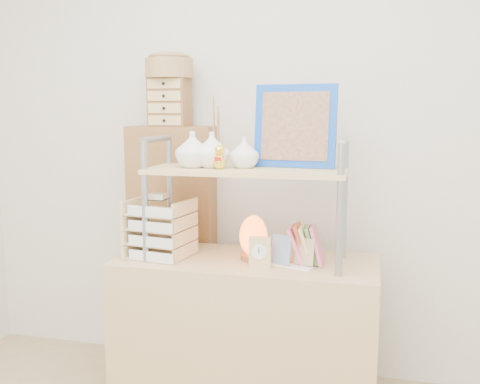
# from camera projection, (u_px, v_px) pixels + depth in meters

# --- Properties ---
(room_shell) EXTENTS (3.42, 3.41, 2.61)m
(room_shell) POSITION_uv_depth(u_px,v_px,m) (182.00, 18.00, 1.55)
(room_shell) COLOR silver
(room_shell) RESTS_ON ground
(desk) EXTENTS (1.20, 0.50, 0.75)m
(desk) POSITION_uv_depth(u_px,v_px,m) (246.00, 336.00, 2.52)
(desk) COLOR tan
(desk) RESTS_ON ground
(cabinet) EXTENTS (0.47, 0.29, 1.35)m
(cabinet) POSITION_uv_depth(u_px,v_px,m) (174.00, 249.00, 2.95)
(cabinet) COLOR brown
(cabinet) RESTS_ON ground
(hutch) EXTENTS (0.90, 0.34, 0.80)m
(hutch) POSITION_uv_depth(u_px,v_px,m) (241.00, 163.00, 2.42)
(hutch) COLOR gray
(hutch) RESTS_ON desk
(letter_tray) EXTENTS (0.28, 0.27, 0.30)m
(letter_tray) POSITION_uv_depth(u_px,v_px,m) (159.00, 232.00, 2.49)
(letter_tray) COLOR tan
(letter_tray) RESTS_ON desk
(salt_lamp) EXTENTS (0.14, 0.13, 0.21)m
(salt_lamp) POSITION_uv_depth(u_px,v_px,m) (253.00, 237.00, 2.45)
(salt_lamp) COLOR brown
(salt_lamp) RESTS_ON desk
(desk_clock) EXTENTS (0.10, 0.05, 0.13)m
(desk_clock) POSITION_uv_depth(u_px,v_px,m) (260.00, 252.00, 2.34)
(desk_clock) COLOR tan
(desk_clock) RESTS_ON desk
(postcard_stand) EXTENTS (0.20, 0.11, 0.14)m
(postcard_stand) POSITION_uv_depth(u_px,v_px,m) (292.00, 258.00, 2.34)
(postcard_stand) COLOR white
(postcard_stand) RESTS_ON desk
(drawer_chest) EXTENTS (0.20, 0.16, 0.25)m
(drawer_chest) POSITION_uv_depth(u_px,v_px,m) (170.00, 102.00, 2.81)
(drawer_chest) COLOR brown
(drawer_chest) RESTS_ON cabinet
(woven_basket) EXTENTS (0.25, 0.25, 0.10)m
(woven_basket) POSITION_uv_depth(u_px,v_px,m) (169.00, 68.00, 2.79)
(woven_basket) COLOR olive
(woven_basket) RESTS_ON drawer_chest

